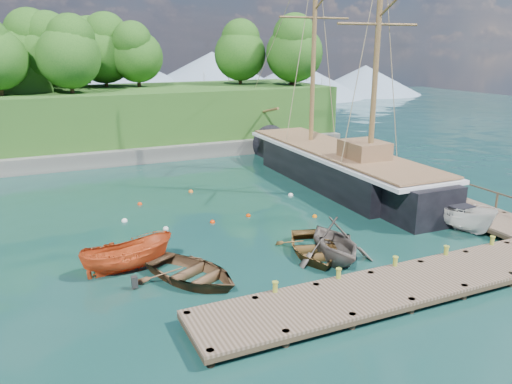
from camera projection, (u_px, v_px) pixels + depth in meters
ground at (300, 245)px, 26.20m from camera, size 160.00×160.00×0.00m
dock_near at (416, 282)px, 21.19m from camera, size 20.00×3.20×1.10m
dock_east at (390, 182)px, 36.74m from camera, size 3.20×24.00×1.10m
bollard_0 at (275, 305)px, 20.17m from camera, size 0.26×0.26×0.45m
bollard_1 at (338, 291)px, 21.35m from camera, size 0.26×0.26×0.45m
bollard_2 at (394, 278)px, 22.53m from camera, size 0.26×0.26×0.45m
bollard_3 at (444, 266)px, 23.72m from camera, size 0.26×0.26×0.45m
bollard_4 at (490, 256)px, 24.90m from camera, size 0.26×0.26×0.45m
rowboat_0 at (192, 281)px, 22.28m from camera, size 5.47×6.04×1.03m
rowboat_1 at (334, 260)px, 24.39m from camera, size 4.31×4.82×2.29m
rowboat_2 at (314, 255)px, 25.00m from camera, size 4.52×5.44×0.97m
motorboat_orange at (129, 270)px, 23.28m from camera, size 4.47×2.05×1.67m
cabin_boat_white at (455, 228)px, 28.67m from camera, size 2.60×5.11×1.88m
schooner at (337, 169)px, 37.55m from camera, size 5.45×28.09×20.70m
mooring_buoy_0 at (166, 229)px, 28.49m from camera, size 0.33×0.33×0.33m
mooring_buoy_1 at (213, 223)px, 29.57m from camera, size 0.30×0.30×0.30m
mooring_buoy_2 at (248, 216)px, 30.67m from camera, size 0.30×0.30×0.30m
mooring_buoy_3 at (291, 196)px, 34.89m from camera, size 0.36×0.36×0.36m
mooring_buoy_4 at (140, 205)px, 32.92m from camera, size 0.30×0.30×0.30m
mooring_buoy_5 at (191, 192)px, 35.73m from camera, size 0.34×0.34×0.34m
mooring_buoy_6 at (125, 221)px, 29.76m from camera, size 0.35×0.35×0.35m
mooring_buoy_7 at (315, 217)px, 30.54m from camera, size 0.30×0.30×0.30m
headland at (20, 96)px, 46.99m from camera, size 51.00×19.31×12.90m
distant_ridge at (128, 79)px, 87.89m from camera, size 117.00×40.00×10.00m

